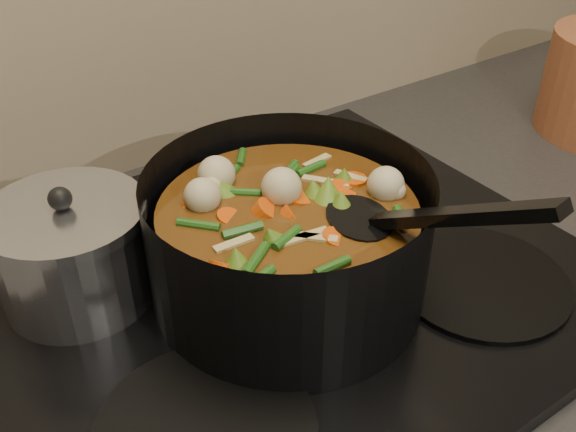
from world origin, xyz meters
TOP-DOWN VIEW (x-y plane):
  - stovetop at (0.00, 1.93)m, footprint 0.62×0.54m
  - stockpot at (-0.01, 1.90)m, footprint 0.28×0.36m
  - saucepan at (-0.18, 2.02)m, footprint 0.15×0.15m

SIDE VIEW (x-z plane):
  - stovetop at x=0.00m, z-range 0.91..0.93m
  - saucepan at x=-0.18m, z-range 0.92..1.04m
  - stockpot at x=-0.01m, z-range 0.89..1.09m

